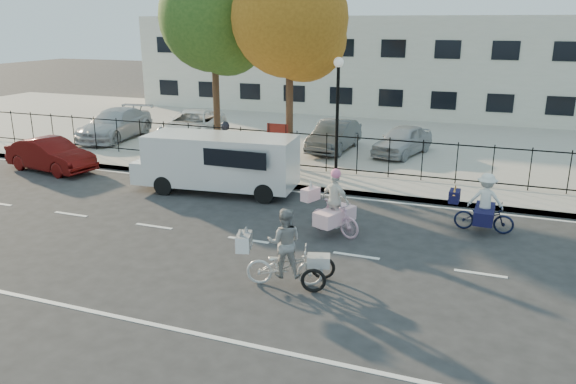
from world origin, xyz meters
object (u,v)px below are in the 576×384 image
at_px(bull_bike, 484,208).
at_px(lot_car_c, 334,136).
at_px(lot_car_a, 115,124).
at_px(pedestrian, 226,146).
at_px(lot_car_d, 403,140).
at_px(unicorn_bike, 334,210).
at_px(white_van, 219,161).
at_px(red_sedan, 51,155).
at_px(lot_car_b, 192,126).
at_px(lamppost, 338,96).
at_px(zebra_trike, 285,256).

xyz_separation_m(bull_bike, lot_car_c, (-6.64, 7.86, 0.13)).
bearing_deg(lot_car_a, pedestrian, -30.38).
bearing_deg(lot_car_d, lot_car_a, -158.58).
bearing_deg(unicorn_bike, lot_car_d, 20.78).
xyz_separation_m(white_van, red_sedan, (-7.52, 0.17, -0.45)).
relative_size(lot_car_b, lot_car_c, 1.27).
height_order(lot_car_a, lot_car_b, lot_car_a).
bearing_deg(lot_car_b, bull_bike, -41.53).
xyz_separation_m(lot_car_a, lot_car_c, (10.79, 1.25, -0.06)).
xyz_separation_m(lamppost, unicorn_bike, (1.53, -5.55, -2.41)).
height_order(lamppost, unicorn_bike, lamppost).
height_order(unicorn_bike, lot_car_b, unicorn_bike).
height_order(zebra_trike, lot_car_a, zebra_trike).
bearing_deg(unicorn_bike, white_van, 84.38).
height_order(white_van, lot_car_b, white_van).
bearing_deg(red_sedan, lot_car_b, -11.65).
distance_m(unicorn_bike, bull_bike, 4.23).
relative_size(lamppost, red_sedan, 1.11).
height_order(pedestrian, lot_car_a, pedestrian).
distance_m(red_sedan, lot_car_d, 14.48).
relative_size(white_van, red_sedan, 1.47).
bearing_deg(red_sedan, pedestrian, -63.26).
xyz_separation_m(white_van, lot_car_b, (-4.97, 6.80, -0.24)).
distance_m(zebra_trike, lot_car_d, 13.25).
bearing_deg(zebra_trike, pedestrian, 18.24).
bearing_deg(lot_car_b, white_van, -66.25).
bearing_deg(red_sedan, lot_car_d, -51.09).
bearing_deg(zebra_trike, lot_car_b, 21.18).
xyz_separation_m(zebra_trike, white_van, (-4.73, 5.94, 0.40)).
xyz_separation_m(red_sedan, lot_car_d, (12.60, 7.14, 0.13)).
bearing_deg(pedestrian, unicorn_bike, 118.77).
relative_size(lamppost, pedestrian, 2.26).
height_order(bull_bike, lot_car_b, bull_bike).
relative_size(red_sedan, lot_car_b, 0.77).
relative_size(bull_bike, red_sedan, 0.46).
height_order(bull_bike, white_van, white_van).
bearing_deg(white_van, red_sedan, 173.00).
bearing_deg(bull_bike, lamppost, 56.23).
distance_m(white_van, red_sedan, 7.54).
distance_m(lamppost, bull_bike, 7.05).
bearing_deg(unicorn_bike, pedestrian, 72.13).
relative_size(zebra_trike, lot_car_b, 0.42).
bearing_deg(lot_car_b, lamppost, -36.99).
relative_size(white_van, lot_car_b, 1.14).
bearing_deg(red_sedan, lot_car_a, 21.22).
xyz_separation_m(bull_bike, red_sedan, (-16.25, 0.99, -0.03)).
relative_size(bull_bike, lot_car_b, 0.36).
distance_m(red_sedan, pedestrian, 6.99).
height_order(red_sedan, lot_car_d, lot_car_d).
bearing_deg(lot_car_b, lot_car_c, -10.51).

